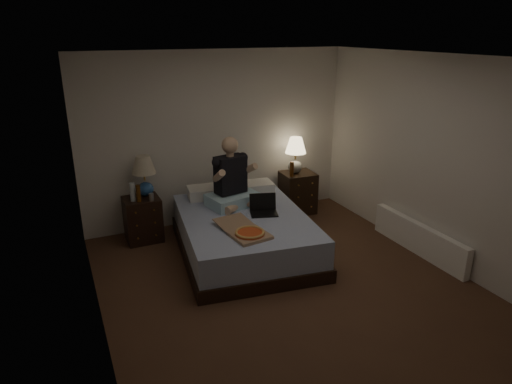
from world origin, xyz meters
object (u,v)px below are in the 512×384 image
beer_bottle_left (138,193)px  pizza_box (250,234)px  water_bottle (133,192)px  lamp_left (144,176)px  bed (244,234)px  radiator (419,238)px  beer_bottle_right (292,169)px  nightstand_left (143,219)px  person (232,172)px  lamp_right (295,155)px  nightstand_right (298,192)px  soda_can (151,197)px  laptop (264,206)px

beer_bottle_left → pizza_box: (0.98, -1.40, -0.17)m
water_bottle → lamp_left: bearing=35.5°
bed → radiator: size_ratio=1.29×
beer_bottle_right → pizza_box: size_ratio=0.30×
water_bottle → pizza_box: water_bottle is taller
lamp_left → nightstand_left: bearing=-137.5°
person → beer_bottle_left: bearing=149.7°
bed → person: 0.83m
bed → person: bearing=96.2°
lamp_right → pizza_box: (-1.46, -1.58, -0.37)m
nightstand_right → water_bottle: 2.58m
nightstand_left → nightstand_right: size_ratio=0.95×
soda_can → pizza_box: soda_can is taller
person → pizza_box: size_ratio=1.22×
nightstand_left → person: bearing=-24.9°
water_bottle → bed: bearing=-35.0°
lamp_left → beer_bottle_left: bearing=-123.5°
bed → soda_can: 1.33m
radiator → lamp_right: bearing=111.9°
nightstand_right → soda_can: 2.36m
person → laptop: size_ratio=2.74×
lamp_right → beer_bottle_right: 0.26m
beer_bottle_right → radiator: size_ratio=0.14×
nightstand_left → water_bottle: bearing=-151.1°
nightstand_left → water_bottle: (-0.11, -0.06, 0.43)m
soda_can → radiator: soda_can is taller
beer_bottle_left → soda_can: bearing=-10.0°
pizza_box → radiator: 2.29m
soda_can → person: (1.01, -0.37, 0.32)m
beer_bottle_left → radiator: 3.69m
lamp_right → laptop: 1.49m
lamp_left → person: (1.04, -0.59, 0.09)m
bed → beer_bottle_right: 1.50m
bed → person: size_ratio=2.21×
nightstand_left → laptop: (1.37, -0.98, 0.33)m
soda_can → person: person is taller
beer_bottle_left → nightstand_left: bearing=68.9°
nightstand_left → lamp_left: 0.60m
lamp_left → person: person is taller
lamp_right → water_bottle: 2.52m
bed → water_bottle: (-1.23, 0.86, 0.48)m
lamp_left → laptop: bearing=-39.6°
lamp_right → laptop: bearing=-134.6°
lamp_right → water_bottle: bearing=-177.1°
water_bottle → beer_bottle_right: (2.37, -0.02, 0.02)m
nightstand_right → water_bottle: size_ratio=2.58×
nightstand_left → soda_can: bearing=-53.6°
nightstand_left → lamp_right: (2.39, 0.06, 0.62)m
person → pizza_box: 1.11m
laptop → radiator: laptop is taller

